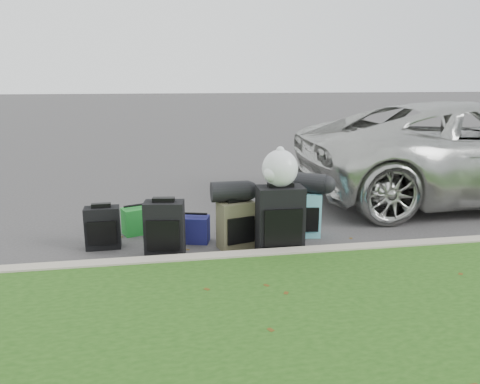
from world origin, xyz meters
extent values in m
plane|color=#383535|center=(0.00, 0.00, 0.00)|extent=(120.00, 120.00, 0.00)
cube|color=#9E937F|center=(0.00, -1.00, 0.07)|extent=(120.00, 0.18, 0.15)
imported|color=#B7B7B2|center=(4.15, 1.23, 0.83)|extent=(6.11, 3.06, 1.66)
cube|color=black|center=(-1.87, -0.15, 0.26)|extent=(0.42, 0.24, 0.52)
cube|color=black|center=(-1.12, -0.54, 0.33)|extent=(0.49, 0.34, 0.66)
cube|color=#43402B|center=(-0.26, -0.42, 0.29)|extent=(0.48, 0.37, 0.58)
cube|color=teal|center=(0.70, -0.14, 0.29)|extent=(0.44, 0.30, 0.58)
cube|color=black|center=(0.22, -0.68, 0.41)|extent=(0.55, 0.34, 0.81)
cube|color=#1B7B27|center=(-1.51, 0.33, 0.18)|extent=(0.38, 0.34, 0.35)
cube|color=navy|center=(-0.72, -0.14, 0.17)|extent=(0.37, 0.32, 0.33)
cylinder|color=black|center=(-0.32, -0.38, 0.71)|extent=(0.47, 0.26, 0.25)
cylinder|color=black|center=(0.76, -0.12, 0.71)|extent=(0.52, 0.48, 0.26)
sphere|color=white|center=(0.22, -0.65, 1.02)|extent=(0.42, 0.42, 0.42)
camera|label=1|loc=(-1.15, -5.81, 2.04)|focal=35.00mm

